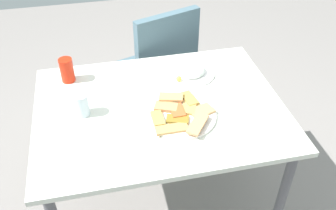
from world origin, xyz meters
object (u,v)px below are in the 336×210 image
(dining_chair, at_px, (159,67))
(drinking_glass, at_px, (81,105))
(fork, at_px, (235,65))
(spoon, at_px, (233,61))
(salad_plate_greens, at_px, (191,71))
(dining_table, at_px, (160,120))
(paper_napkin, at_px, (234,64))
(soda_can, at_px, (67,70))
(pide_platter, at_px, (181,114))

(dining_chair, xyz_separation_m, drinking_glass, (-0.46, -0.64, 0.27))
(fork, height_order, spoon, same)
(salad_plate_greens, relative_size, fork, 1.38)
(dining_table, bearing_deg, spoon, 31.70)
(spoon, bearing_deg, paper_napkin, -73.51)
(dining_chair, relative_size, salad_plate_greens, 3.97)
(dining_chair, distance_m, salad_plate_greens, 0.51)
(salad_plate_greens, bearing_deg, spoon, 14.52)
(soda_can, distance_m, spoon, 0.85)
(pide_platter, relative_size, spoon, 1.61)
(dining_chair, relative_size, pide_platter, 2.96)
(soda_can, xyz_separation_m, spoon, (0.85, -0.01, -0.06))
(pide_platter, relative_size, salad_plate_greens, 1.34)
(soda_can, relative_size, drinking_glass, 1.17)
(dining_table, height_order, drinking_glass, drinking_glass)
(paper_napkin, bearing_deg, fork, -90.00)
(dining_chair, height_order, drinking_glass, dining_chair)
(fork, relative_size, spoon, 0.87)
(fork, xyz_separation_m, spoon, (0.00, 0.04, 0.00))
(pide_platter, xyz_separation_m, paper_napkin, (0.37, 0.35, -0.01))
(soda_can, xyz_separation_m, fork, (0.85, -0.05, -0.06))
(dining_table, xyz_separation_m, fork, (0.45, 0.24, 0.09))
(paper_napkin, bearing_deg, salad_plate_greens, -169.47)
(dining_table, height_order, fork, fork)
(salad_plate_greens, height_order, paper_napkin, salad_plate_greens)
(dining_chair, xyz_separation_m, salad_plate_greens, (0.08, -0.44, 0.24))
(dining_table, relative_size, soda_can, 9.12)
(dining_chair, height_order, fork, dining_chair)
(pide_platter, height_order, soda_can, soda_can)
(pide_platter, distance_m, paper_napkin, 0.51)
(dining_table, distance_m, spoon, 0.54)
(dining_table, height_order, salad_plate_greens, salad_plate_greens)
(drinking_glass, xyz_separation_m, fork, (0.79, 0.23, -0.05))
(dining_chair, distance_m, pide_platter, 0.78)
(pide_platter, relative_size, soda_can, 2.59)
(drinking_glass, height_order, fork, drinking_glass)
(dining_chair, bearing_deg, paper_napkin, -49.93)
(paper_napkin, distance_m, spoon, 0.02)
(salad_plate_greens, bearing_deg, soda_can, 172.67)
(dining_chair, distance_m, drinking_glass, 0.83)
(pide_platter, bearing_deg, drinking_glass, 165.74)
(soda_can, relative_size, spoon, 0.62)
(dining_table, distance_m, paper_napkin, 0.53)
(dining_table, distance_m, salad_plate_greens, 0.32)
(fork, bearing_deg, spoon, 101.29)
(pide_platter, xyz_separation_m, drinking_glass, (-0.42, 0.11, 0.04))
(dining_table, bearing_deg, salad_plate_greens, 46.38)
(paper_napkin, bearing_deg, soda_can, 177.86)
(dining_table, distance_m, soda_can, 0.52)
(drinking_glass, height_order, paper_napkin, drinking_glass)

